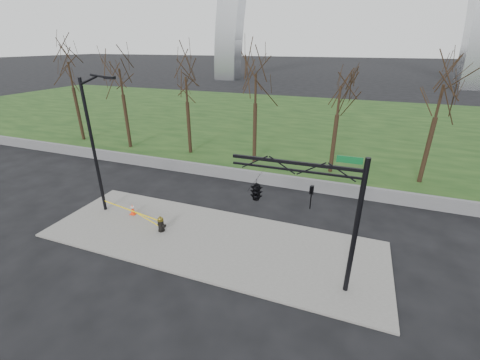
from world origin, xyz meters
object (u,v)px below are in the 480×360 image
at_px(street_light, 95,139).
at_px(fire_hydrant, 161,224).
at_px(traffic_cone, 133,209).
at_px(traffic_signal_mast, 275,192).

bearing_deg(street_light, fire_hydrant, -10.44).
height_order(fire_hydrant, street_light, street_light).
bearing_deg(traffic_cone, street_light, -176.16).
bearing_deg(street_light, traffic_cone, 4.24).
xyz_separation_m(fire_hydrant, traffic_cone, (-2.68, 0.97, -0.09)).
height_order(traffic_cone, street_light, street_light).
relative_size(fire_hydrant, traffic_cone, 1.40).
distance_m(traffic_cone, street_light, 4.62).
height_order(traffic_cone, traffic_signal_mast, traffic_signal_mast).
bearing_deg(fire_hydrant, traffic_signal_mast, -1.62).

